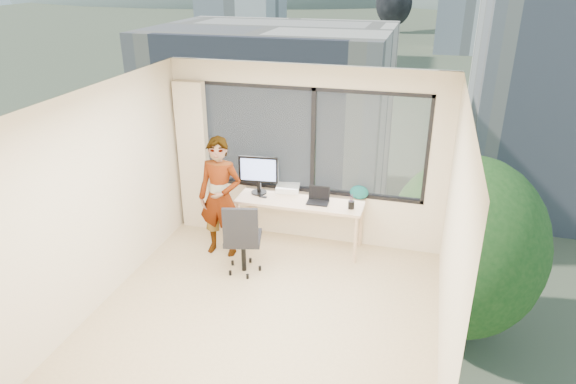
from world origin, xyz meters
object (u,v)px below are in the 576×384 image
(monitor, at_px, (259,175))
(game_console, at_px, (288,188))
(person, at_px, (220,197))
(handbag, at_px, (359,192))
(laptop, at_px, (318,197))
(desk, at_px, (300,223))
(chair, at_px, (243,236))

(monitor, bearing_deg, game_console, 20.33)
(person, distance_m, handbag, 1.96)
(laptop, distance_m, handbag, 0.61)
(desk, xyz_separation_m, person, (-1.03, -0.46, 0.49))
(chair, xyz_separation_m, person, (-0.46, 0.39, 0.33))
(chair, distance_m, person, 0.69)
(person, bearing_deg, game_console, 42.83)
(chair, xyz_separation_m, game_console, (0.31, 1.11, 0.26))
(chair, bearing_deg, handbag, 24.90)
(desk, xyz_separation_m, game_console, (-0.25, 0.26, 0.42))
(chair, bearing_deg, desk, 42.38)
(monitor, relative_size, handbag, 2.16)
(desk, distance_m, handbag, 0.96)
(chair, relative_size, person, 0.61)
(laptop, bearing_deg, game_console, 148.40)
(monitor, relative_size, game_console, 1.72)
(laptop, bearing_deg, chair, -137.12)
(chair, xyz_separation_m, monitor, (-0.07, 0.92, 0.51))
(laptop, bearing_deg, handbag, 27.17)
(game_console, bearing_deg, chair, -114.45)
(game_console, xyz_separation_m, handbag, (1.05, -0.01, 0.06))
(person, bearing_deg, handbag, 21.17)
(person, relative_size, monitor, 2.99)
(monitor, height_order, handbag, monitor)
(desk, distance_m, laptop, 0.54)
(laptop, xyz_separation_m, handbag, (0.54, 0.29, 0.00))
(chair, xyz_separation_m, handbag, (1.37, 1.10, 0.33))
(person, xyz_separation_m, game_console, (0.78, 0.72, -0.07))
(person, relative_size, laptop, 5.38)
(game_console, distance_m, handbag, 1.06)
(game_console, bearing_deg, handbag, -9.33)
(game_console, bearing_deg, person, -145.99)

